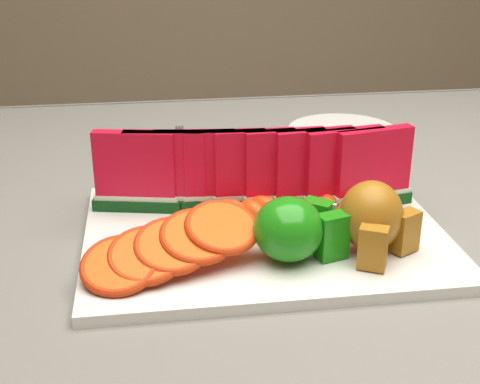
# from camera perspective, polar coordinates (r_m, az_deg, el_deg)

# --- Properties ---
(table) EXTENTS (1.40, 0.90, 0.75)m
(table) POSITION_cam_1_polar(r_m,az_deg,el_deg) (0.90, 5.30, -7.03)
(table) COLOR #4F2F1A
(table) RESTS_ON ground
(tablecloth) EXTENTS (1.53, 1.03, 0.20)m
(tablecloth) POSITION_cam_1_polar(r_m,az_deg,el_deg) (0.87, 5.45, -3.47)
(tablecloth) COLOR gray
(tablecloth) RESTS_ON table
(platter) EXTENTS (0.40, 0.30, 0.01)m
(platter) POSITION_cam_1_polar(r_m,az_deg,el_deg) (0.76, 2.07, -3.61)
(platter) COLOR silver
(platter) RESTS_ON tablecloth
(apple_cluster) EXTENTS (0.11, 0.09, 0.07)m
(apple_cluster) POSITION_cam_1_polar(r_m,az_deg,el_deg) (0.68, 4.70, -3.17)
(apple_cluster) COLOR #27911A
(apple_cluster) RESTS_ON platter
(pear_cluster) EXTENTS (0.09, 0.09, 0.08)m
(pear_cluster) POSITION_cam_1_polar(r_m,az_deg,el_deg) (0.71, 11.30, -2.22)
(pear_cluster) COLOR olive
(pear_cluster) RESTS_ON platter
(side_plate) EXTENTS (0.23, 0.23, 0.01)m
(side_plate) POSITION_cam_1_polar(r_m,az_deg,el_deg) (1.12, 8.76, 5.11)
(side_plate) COLOR silver
(side_plate) RESTS_ON tablecloth
(fork) EXTENTS (0.03, 0.20, 0.00)m
(fork) POSITION_cam_1_polar(r_m,az_deg,el_deg) (1.05, -4.94, 3.95)
(fork) COLOR silver
(fork) RESTS_ON tablecloth
(watermelon_row) EXTENTS (0.39, 0.07, 0.10)m
(watermelon_row) POSITION_cam_1_polar(r_m,az_deg,el_deg) (0.79, 1.27, 1.73)
(watermelon_row) COLOR #0D3A0B
(watermelon_row) RESTS_ON platter
(orange_fan_front) EXTENTS (0.20, 0.13, 0.05)m
(orange_fan_front) POSITION_cam_1_polar(r_m,az_deg,el_deg) (0.67, -5.81, -4.56)
(orange_fan_front) COLOR #C96613
(orange_fan_front) RESTS_ON platter
(orange_fan_back) EXTENTS (0.24, 0.10, 0.04)m
(orange_fan_back) POSITION_cam_1_polar(r_m,az_deg,el_deg) (0.86, -2.47, 1.61)
(orange_fan_back) COLOR #C96613
(orange_fan_back) RESTS_ON platter
(tangerine_segments) EXTENTS (0.21, 0.07, 0.02)m
(tangerine_segments) POSITION_cam_1_polar(r_m,az_deg,el_deg) (0.77, 2.73, -1.63)
(tangerine_segments) COLOR orange
(tangerine_segments) RESTS_ON platter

